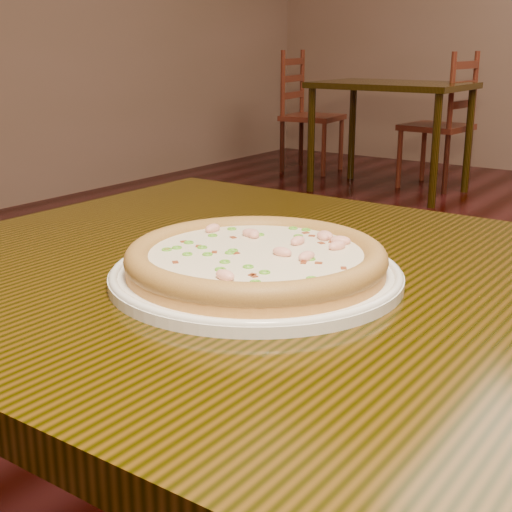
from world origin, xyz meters
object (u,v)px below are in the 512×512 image
Objects in this scene: bg_table_left at (392,97)px; chair_b at (444,126)px; plate at (256,274)px; chair_a at (306,116)px; hero_table at (368,372)px; pizza at (256,258)px.

chair_b reaches higher than bg_table_left.
bg_table_left is at bearing 112.89° from plate.
chair_a is 1.00× the size of chair_b.
hero_table is 3.64× the size of plate.
chair_a is (-0.92, 0.41, -0.22)m from bg_table_left.
pizza is 0.31× the size of chair_a.
chair_a is (-2.59, 4.34, -0.32)m from plate.
pizza reaches higher than bg_table_left.
pizza is at bearing -67.10° from bg_table_left.
bg_table_left is 1.03m from chair_a.
chair_b is (1.18, -0.07, 0.00)m from chair_a.
pizza is at bearing -157.52° from hero_table.
plate is 5.06m from chair_a.
bg_table_left is (-1.66, 3.93, -0.12)m from pizza.
plate is 4.51m from chair_b.
hero_table is at bearing 22.62° from plate.
bg_table_left is at bearing 112.90° from pizza.
bg_table_left is at bearing -126.69° from chair_b.
hero_table is 1.26× the size of chair_a.
chair_a is at bearing 156.24° from bg_table_left.
plate reaches higher than bg_table_left.
pizza is at bearing 73.51° from plate.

